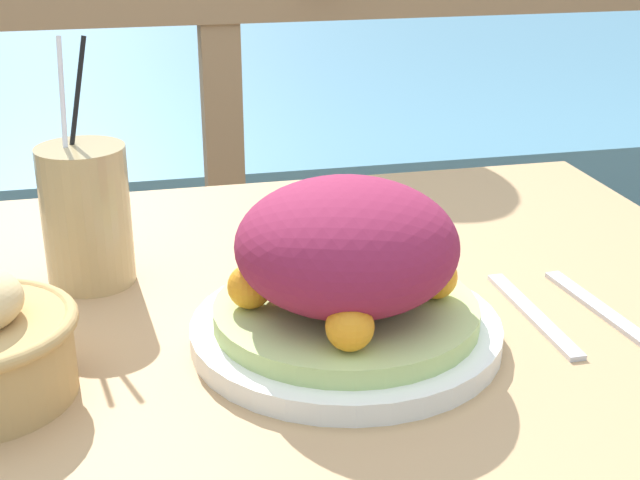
{
  "coord_description": "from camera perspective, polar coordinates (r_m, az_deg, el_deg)",
  "views": [
    {
      "loc": [
        -0.18,
        -0.73,
        1.13
      ],
      "look_at": [
        -0.0,
        0.07,
        0.8
      ],
      "focal_mm": 50.0,
      "sensor_mm": 36.0,
      "label": 1
    }
  ],
  "objects": [
    {
      "name": "salad_plate",
      "position": [
        0.79,
        1.56,
        -2.27
      ],
      "size": [
        0.28,
        0.28,
        0.15
      ],
      "color": "white",
      "rests_on": "patio_table"
    },
    {
      "name": "fork",
      "position": [
        0.88,
        13.45,
        -4.62
      ],
      "size": [
        0.02,
        0.18,
        0.0
      ],
      "color": "silver",
      "rests_on": "patio_table"
    },
    {
      "name": "knife",
      "position": [
        0.91,
        17.55,
        -4.28
      ],
      "size": [
        0.03,
        0.18,
        0.0
      ],
      "color": "silver",
      "rests_on": "patio_table"
    },
    {
      "name": "patio_table",
      "position": [
        0.9,
        1.04,
        -11.57
      ],
      "size": [
        0.92,
        0.88,
        0.74
      ],
      "color": "tan",
      "rests_on": "ground_plane"
    },
    {
      "name": "drink_glass",
      "position": [
        0.94,
        -14.73,
        1.54
      ],
      "size": [
        0.09,
        0.09,
        0.25
      ],
      "color": "tan",
      "rests_on": "patio_table"
    },
    {
      "name": "railing_fence",
      "position": [
        1.67,
        -6.32,
        8.58
      ],
      "size": [
        2.8,
        0.08,
        0.99
      ],
      "color": "#937551",
      "rests_on": "ground_plane"
    },
    {
      "name": "sea_backdrop",
      "position": [
        4.22,
        -10.24,
        9.2
      ],
      "size": [
        12.0,
        4.0,
        0.45
      ],
      "color": "#568EA8",
      "rests_on": "ground_plane"
    }
  ]
}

